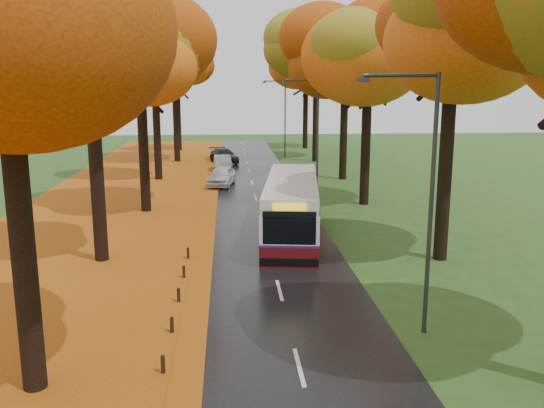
{
  "coord_description": "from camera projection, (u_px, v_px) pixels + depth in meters",
  "views": [
    {
      "loc": [
        -1.87,
        -8.45,
        7.68
      ],
      "look_at": [
        0.0,
        15.65,
        2.6
      ],
      "focal_mm": 38.0,
      "sensor_mm": 36.0,
      "label": 1
    }
  ],
  "objects": [
    {
      "name": "leaf_drift",
      "position": [
        209.0,
        215.0,
        34.12
      ],
      "size": [
        0.9,
        90.0,
        0.01
      ],
      "primitive_type": "cube",
      "color": "#C16D13",
      "rests_on": "road"
    },
    {
      "name": "car_silver",
      "position": [
        223.0,
        163.0,
        51.18
      ],
      "size": [
        1.73,
        4.2,
        1.35
      ],
      "primitive_type": "imported",
      "rotation": [
        0.0,
        0.0,
        0.07
      ],
      "color": "#999BA1",
      "rests_on": "road"
    },
    {
      "name": "bus",
      "position": [
        292.0,
        206.0,
        29.22
      ],
      "size": [
        3.97,
        11.36,
        2.93
      ],
      "rotation": [
        0.0,
        0.0,
        -0.13
      ],
      "color": "#4B0B11",
      "rests_on": "road"
    },
    {
      "name": "bollard_row",
      "position": [
        157.0,
        390.0,
        14.22
      ],
      "size": [
        0.11,
        23.51,
        0.52
      ],
      "color": "black",
      "rests_on": "ground"
    },
    {
      "name": "streetlamp_near",
      "position": [
        424.0,
        185.0,
        17.1
      ],
      "size": [
        2.45,
        0.18,
        8.0
      ],
      "color": "#333538",
      "rests_on": "ground"
    },
    {
      "name": "centre_line",
      "position": [
        260.0,
        214.0,
        34.35
      ],
      "size": [
        0.12,
        90.0,
        0.01
      ],
      "primitive_type": "cube",
      "color": "silver",
      "rests_on": "road"
    },
    {
      "name": "road",
      "position": [
        260.0,
        214.0,
        34.36
      ],
      "size": [
        6.5,
        90.0,
        0.04
      ],
      "primitive_type": "cube",
      "color": "black",
      "rests_on": "ground"
    },
    {
      "name": "trees_right",
      "position": [
        376.0,
        49.0,
        34.78
      ],
      "size": [
        9.3,
        74.2,
        13.96
      ],
      "color": "black",
      "rests_on": "ground"
    },
    {
      "name": "car_dark",
      "position": [
        224.0,
        156.0,
        56.43
      ],
      "size": [
        3.27,
        5.0,
        1.35
      ],
      "primitive_type": "imported",
      "rotation": [
        0.0,
        0.0,
        0.32
      ],
      "color": "black",
      "rests_on": "road"
    },
    {
      "name": "car_white",
      "position": [
        222.0,
        176.0,
        43.76
      ],
      "size": [
        2.46,
        4.49,
        1.45
      ],
      "primitive_type": "imported",
      "rotation": [
        0.0,
        0.0,
        -0.18
      ],
      "color": "silver",
      "rests_on": "road"
    },
    {
      "name": "streetlamp_far",
      "position": [
        283.0,
        112.0,
        60.03
      ],
      "size": [
        2.45,
        0.18,
        8.0
      ],
      "color": "#333538",
      "rests_on": "ground"
    },
    {
      "name": "trees_left",
      "position": [
        136.0,
        51.0,
        33.87
      ],
      "size": [
        9.2,
        74.0,
        13.88
      ],
      "color": "black",
      "rests_on": "ground"
    },
    {
      "name": "streetlamp_mid",
      "position": [
        314.0,
        128.0,
        38.57
      ],
      "size": [
        2.45,
        0.18,
        8.0
      ],
      "color": "#333538",
      "rests_on": "ground"
    },
    {
      "name": "leaf_verge",
      "position": [
        107.0,
        217.0,
        33.68
      ],
      "size": [
        12.0,
        90.0,
        0.02
      ],
      "primitive_type": "cube",
      "color": "maroon",
      "rests_on": "ground"
    }
  ]
}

